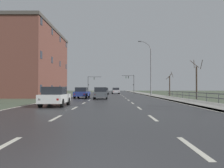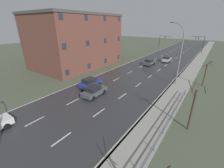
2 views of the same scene
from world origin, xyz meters
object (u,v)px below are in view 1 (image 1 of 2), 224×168
object	(u,v)px
car_far_left	(83,93)
car_mid_centre	(56,96)
traffic_signal_left	(91,82)
car_near_right	(101,93)
street_lamp_midground	(151,69)
car_near_left	(117,91)
brick_building	(21,63)
car_far_right	(105,91)
traffic_signal_right	(132,80)

from	to	relation	value
car_far_left	car_mid_centre	xyz separation A→B (m)	(-0.27, -14.20, 0.00)
traffic_signal_left	car_near_right	size ratio (longest dim) A/B	1.35
traffic_signal_left	car_mid_centre	bearing A→B (deg)	-87.27
street_lamp_midground	car_mid_centre	size ratio (longest dim) A/B	2.49
street_lamp_midground	car_far_left	bearing A→B (deg)	-139.85
car_near_left	brick_building	world-z (taller)	brick_building
car_near_right	brick_building	xyz separation A→B (m)	(-15.39, 11.05, 5.30)
car_near_left	car_far_right	bearing A→B (deg)	-116.62
car_near_right	car_far_right	xyz separation A→B (m)	(-0.17, 21.50, 0.00)
brick_building	car_mid_centre	bearing A→B (deg)	-61.95
car_near_left	car_mid_centre	distance (m)	40.20
car_near_left	car_mid_centre	bearing A→B (deg)	-101.24
street_lamp_midground	car_near_right	bearing A→B (deg)	-126.49
traffic_signal_left	car_near_right	xyz separation A→B (m)	(5.88, -47.89, -2.90)
traffic_signal_right	car_near_left	distance (m)	20.86
traffic_signal_right	car_far_right	world-z (taller)	traffic_signal_right
traffic_signal_right	car_mid_centre	xyz separation A→B (m)	(-11.08, -59.65, -3.28)
traffic_signal_left	brick_building	size ratio (longest dim) A/B	0.27
street_lamp_midground	car_far_right	distance (m)	13.86
street_lamp_midground	car_far_left	distance (m)	15.44
street_lamp_midground	car_far_left	xyz separation A→B (m)	(-11.35, -9.58, -4.21)
street_lamp_midground	traffic_signal_right	bearing A→B (deg)	90.87
street_lamp_midground	car_far_right	size ratio (longest dim) A/B	2.45
traffic_signal_right	car_far_left	xyz separation A→B (m)	(-10.81, -45.45, -3.28)
car_far_right	brick_building	size ratio (longest dim) A/B	0.20
traffic_signal_right	street_lamp_midground	bearing A→B (deg)	-89.13
street_lamp_midground	car_near_right	size ratio (longest dim) A/B	2.47
traffic_signal_left	car_mid_centre	size ratio (longest dim) A/B	1.37
street_lamp_midground	car_near_right	distance (m)	15.06
car_far_left	brick_building	size ratio (longest dim) A/B	0.20
car_far_left	car_far_right	xyz separation A→B (m)	(2.58, 19.44, 0.00)
traffic_signal_left	car_far_left	xyz separation A→B (m)	(3.13, -45.83, -2.90)
traffic_signal_left	brick_building	xyz separation A→B (m)	(-9.50, -36.83, 2.41)
traffic_signal_left	car_near_left	xyz separation A→B (m)	(8.37, -20.22, -2.90)
traffic_signal_left	car_far_left	bearing A→B (deg)	-86.09
street_lamp_midground	car_far_right	world-z (taller)	street_lamp_midground
street_lamp_midground	traffic_signal_left	xyz separation A→B (m)	(-14.48, 36.26, -1.32)
car_far_left	street_lamp_midground	bearing A→B (deg)	43.19
street_lamp_midground	brick_building	distance (m)	24.02
car_near_left	traffic_signal_left	bearing A→B (deg)	109.11
traffic_signal_left	car_near_left	world-z (taller)	traffic_signal_left
car_mid_centre	brick_building	bearing A→B (deg)	117.58
car_near_right	car_mid_centre	distance (m)	12.52
car_far_right	brick_building	bearing A→B (deg)	-142.92
car_near_left	traffic_signal_right	bearing A→B (deg)	70.94
street_lamp_midground	traffic_signal_left	bearing A→B (deg)	111.77
traffic_signal_left	brick_building	bearing A→B (deg)	-104.47
car_near_left	car_mid_centre	world-z (taller)	same
street_lamp_midground	car_far_left	world-z (taller)	street_lamp_midground
street_lamp_midground	brick_building	size ratio (longest dim) A/B	0.50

